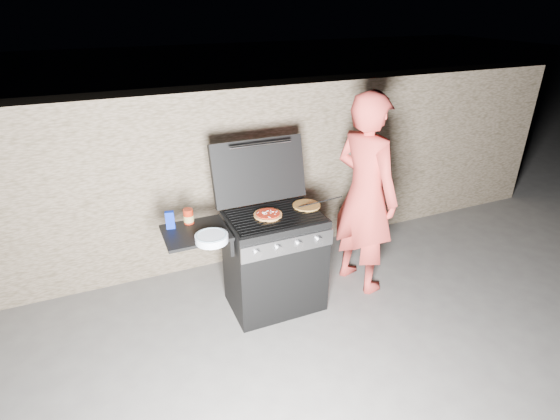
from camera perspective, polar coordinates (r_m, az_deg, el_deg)
name	(u,v)px	position (r m, az deg, el deg)	size (l,w,h in m)	color
ground	(275,303)	(4.14, -0.65, -12.02)	(50.00, 50.00, 0.00)	#514E4B
stone_wall	(236,174)	(4.56, -5.78, 4.65)	(8.00, 0.35, 1.80)	gray
gas_grill	(248,267)	(3.81, -4.19, -7.49)	(1.34, 0.79, 0.91)	black
pizza_topped	(268,214)	(3.64, -1.59, -0.55)	(0.24, 0.24, 0.03)	tan
pizza_plain	(307,205)	(3.82, 3.49, 0.61)	(0.24, 0.24, 0.01)	gold
sauce_jar	(188,216)	(3.59, -11.87, -0.79)	(0.08, 0.08, 0.12)	maroon
blue_carton	(170,220)	(3.54, -14.17, -1.28)	(0.07, 0.04, 0.15)	#051C8D
plate_stack	(212,238)	(3.31, -8.93, -3.67)	(0.25, 0.25, 0.06)	silver
person	(365,195)	(4.04, 11.06, 2.00)	(0.69, 0.45, 1.88)	#CF3E36
tongs	(320,202)	(3.80, 5.23, 0.99)	(0.01, 0.01, 0.40)	black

